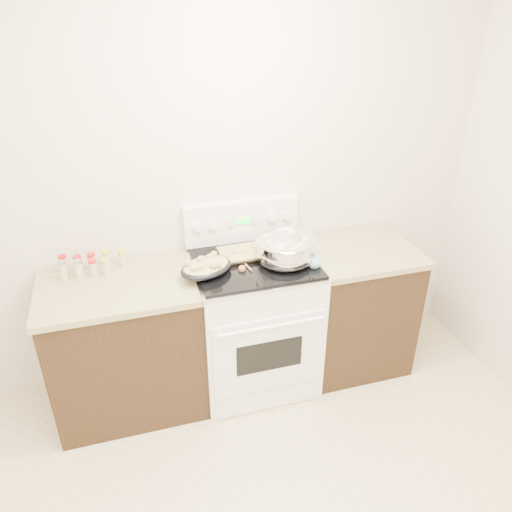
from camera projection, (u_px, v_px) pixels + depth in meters
name	position (u px, v px, depth m)	size (l,w,h in m)	color
room_shell	(273.00, 277.00, 1.46)	(4.10, 3.60, 2.75)	beige
counter_left	(127.00, 344.00, 3.14)	(0.93, 0.67, 0.92)	black
counter_right	(353.00, 305.00, 3.52)	(0.73, 0.67, 0.92)	black
kitchen_range	(254.00, 319.00, 3.33)	(0.78, 0.73, 1.22)	white
mixing_bowl	(285.00, 251.00, 3.04)	(0.38, 0.38, 0.21)	silver
roasting_pan	(206.00, 267.00, 2.94)	(0.40, 0.35, 0.11)	black
baking_sheet	(246.00, 252.00, 3.16)	(0.37, 0.26, 0.06)	black
wooden_spoon	(242.00, 265.00, 3.02)	(0.08, 0.27, 0.04)	#9D6747
blue_ladle	(314.00, 261.00, 3.03)	(0.12, 0.28, 0.11)	#7BA8B7
spice_jars	(88.00, 265.00, 2.99)	(0.39, 0.15, 0.13)	#BFB28C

